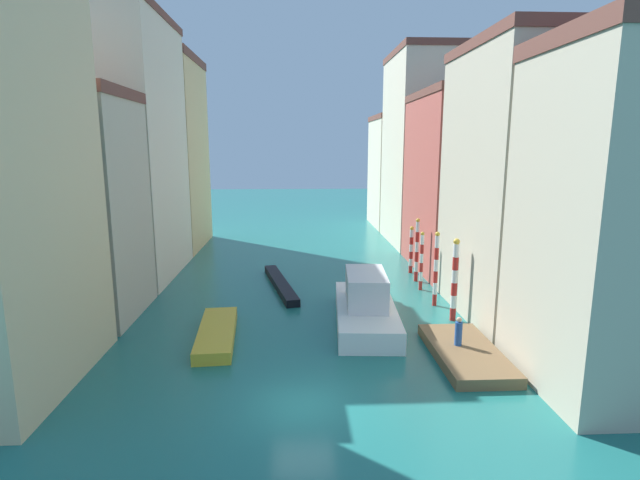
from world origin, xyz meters
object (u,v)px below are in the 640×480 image
object	(u,v)px
waterfront_dock	(465,353)
mooring_pole_3	(417,249)
mooring_pole_2	(421,261)
vaporetto_white	(366,305)
motorboat_0	(217,333)
person_on_dock	(459,332)
gondola_black	(280,284)
mooring_pole_4	(411,249)
mooring_pole_0	(455,279)
mooring_pole_1	(436,268)

from	to	relation	value
waterfront_dock	mooring_pole_3	bearing A→B (deg)	86.05
mooring_pole_2	mooring_pole_3	xyz separation A→B (m)	(0.23, 2.32, 0.32)
mooring_pole_3	vaporetto_white	distance (m)	10.35
mooring_pole_2	motorboat_0	size ratio (longest dim) A/B	0.62
mooring_pole_2	mooring_pole_3	size ratio (longest dim) A/B	0.87
person_on_dock	gondola_black	world-z (taller)	person_on_dock
mooring_pole_3	mooring_pole_4	xyz separation A→B (m)	(0.17, 2.52, -0.51)
waterfront_dock	mooring_pole_0	distance (m)	5.87
mooring_pole_2	mooring_pole_0	bearing A→B (deg)	-86.92
gondola_black	mooring_pole_1	bearing A→B (deg)	-24.59
vaporetto_white	motorboat_0	xyz separation A→B (m)	(-8.38, -2.01, -0.78)
mooring_pole_2	gondola_black	bearing A→B (deg)	173.69
mooring_pole_2	motorboat_0	bearing A→B (deg)	-147.39
mooring_pole_1	gondola_black	distance (m)	11.46
person_on_dock	mooring_pole_1	world-z (taller)	mooring_pole_1
mooring_pole_4	motorboat_0	xyz separation A→B (m)	(-13.75, -13.38, -1.67)
mooring_pole_2	vaporetto_white	bearing A→B (deg)	-127.23
mooring_pole_0	gondola_black	distance (m)	13.11
waterfront_dock	mooring_pole_2	bearing A→B (deg)	86.40
person_on_dock	mooring_pole_2	world-z (taller)	mooring_pole_2
mooring_pole_0	gondola_black	world-z (taller)	mooring_pole_0
mooring_pole_3	vaporetto_white	xyz separation A→B (m)	(-5.19, -8.85, -1.41)
waterfront_dock	person_on_dock	xyz separation A→B (m)	(-0.27, 0.39, 0.94)
gondola_black	motorboat_0	distance (m)	10.16
waterfront_dock	mooring_pole_4	distance (m)	16.60
vaporetto_white	gondola_black	distance (m)	9.31
mooring_pole_1	vaporetto_white	world-z (taller)	mooring_pole_1
vaporetto_white	person_on_dock	bearing A→B (deg)	-50.00
mooring_pole_0	motorboat_0	world-z (taller)	mooring_pole_0
mooring_pole_2	mooring_pole_4	xyz separation A→B (m)	(0.40, 4.84, -0.19)
mooring_pole_1	mooring_pole_4	distance (m)	8.41
mooring_pole_4	motorboat_0	bearing A→B (deg)	-135.78
mooring_pole_1	gondola_black	size ratio (longest dim) A/B	0.51
mooring_pole_1	mooring_pole_3	bearing A→B (deg)	87.96
mooring_pole_0	vaporetto_white	bearing A→B (deg)	-177.84
waterfront_dock	vaporetto_white	distance (m)	6.68
mooring_pole_3	mooring_pole_1	bearing A→B (deg)	-92.04
person_on_dock	mooring_pole_3	bearing A→B (deg)	84.82
mooring_pole_0	mooring_pole_1	distance (m)	2.80
person_on_dock	mooring_pole_0	bearing A→B (deg)	74.76
mooring_pole_1	mooring_pole_2	size ratio (longest dim) A/B	1.15
waterfront_dock	person_on_dock	size ratio (longest dim) A/B	4.53
person_on_dock	mooring_pole_1	bearing A→B (deg)	82.44
mooring_pole_0	mooring_pole_4	bearing A→B (deg)	89.67
mooring_pole_0	mooring_pole_4	size ratio (longest dim) A/B	1.29
mooring_pole_1	mooring_pole_3	size ratio (longest dim) A/B	1.00
mooring_pole_4	person_on_dock	bearing A→B (deg)	-94.99
mooring_pole_1	mooring_pole_2	bearing A→B (deg)	90.34
waterfront_dock	mooring_pole_2	xyz separation A→B (m)	(0.73, 11.63, 1.92)
person_on_dock	mooring_pole_3	distance (m)	13.68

